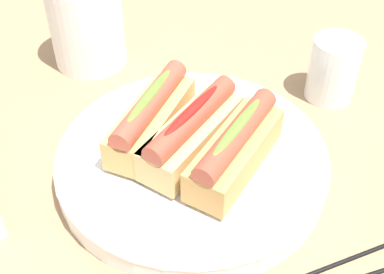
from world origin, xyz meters
The scene contains 8 objects.
ground_plane centered at (0.00, 0.00, 0.00)m, with size 2.40×2.40×0.00m, color #9E7A56.
serving_bowl centered at (0.01, 0.02, 0.02)m, with size 0.32×0.32×0.03m.
hotdog_front centered at (0.02, -0.03, 0.06)m, with size 0.16×0.08×0.06m.
hotdog_back centered at (0.01, 0.02, 0.06)m, with size 0.16×0.08×0.06m.
hotdog_side centered at (-0.01, 0.07, 0.06)m, with size 0.16×0.10×0.06m.
water_glass centered at (0.25, -0.02, 0.04)m, with size 0.07×0.07×0.09m.
paper_towel_roll centered at (0.07, 0.30, 0.07)m, with size 0.11×0.11×0.13m.
chopstick_near centered at (0.03, -0.19, 0.00)m, with size 0.01×0.01×0.22m, color black.
Camera 1 is at (-0.30, -0.27, 0.44)m, focal length 46.78 mm.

